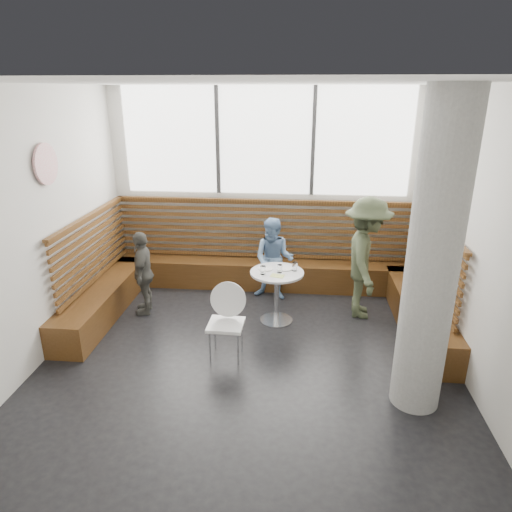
# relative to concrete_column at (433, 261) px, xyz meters

# --- Properties ---
(room) EXTENTS (5.00, 5.00, 3.20)m
(room) POSITION_rel_concrete_column_xyz_m (-1.85, 0.60, 0.00)
(room) COLOR silver
(room) RESTS_ON ground
(booth) EXTENTS (5.00, 2.50, 1.44)m
(booth) POSITION_rel_concrete_column_xyz_m (-1.85, 2.37, -1.19)
(booth) COLOR #452911
(booth) RESTS_ON ground
(concrete_column) EXTENTS (0.50, 0.50, 3.20)m
(concrete_column) POSITION_rel_concrete_column_xyz_m (0.00, 0.00, 0.00)
(concrete_column) COLOR gray
(concrete_column) RESTS_ON ground
(wall_art) EXTENTS (0.03, 0.50, 0.50)m
(wall_art) POSITION_rel_concrete_column_xyz_m (-4.31, 1.00, 0.70)
(wall_art) COLOR white
(wall_art) RESTS_ON room
(cafe_table) EXTENTS (0.75, 0.75, 0.77)m
(cafe_table) POSITION_rel_concrete_column_xyz_m (-1.56, 1.64, -1.05)
(cafe_table) COLOR silver
(cafe_table) RESTS_ON ground
(cafe_chair) EXTENTS (0.44, 0.43, 0.93)m
(cafe_chair) POSITION_rel_concrete_column_xyz_m (-2.12, 0.71, -1.06)
(cafe_chair) COLOR white
(cafe_chair) RESTS_ON ground
(adult_man) EXTENTS (0.72, 1.18, 1.76)m
(adult_man) POSITION_rel_concrete_column_xyz_m (-0.32, 1.98, -0.72)
(adult_man) COLOR #3F4930
(adult_man) RESTS_ON ground
(child_back) EXTENTS (0.72, 0.60, 1.30)m
(child_back) POSITION_rel_concrete_column_xyz_m (-1.65, 2.42, -0.95)
(child_back) COLOR #7094C2
(child_back) RESTS_ON ground
(child_left) EXTENTS (0.42, 0.77, 1.25)m
(child_left) POSITION_rel_concrete_column_xyz_m (-3.52, 1.76, -0.98)
(child_left) COLOR #4F4F48
(child_left) RESTS_ON ground
(plate_near) EXTENTS (0.21, 0.21, 0.01)m
(plate_near) POSITION_rel_concrete_column_xyz_m (-1.72, 1.71, -0.83)
(plate_near) COLOR white
(plate_near) RESTS_ON cafe_table
(plate_far) EXTENTS (0.20, 0.20, 0.01)m
(plate_far) POSITION_rel_concrete_column_xyz_m (-1.45, 1.74, -0.83)
(plate_far) COLOR white
(plate_far) RESTS_ON cafe_table
(glass_left) EXTENTS (0.07, 0.07, 0.12)m
(glass_left) POSITION_rel_concrete_column_xyz_m (-1.75, 1.53, -0.77)
(glass_left) COLOR white
(glass_left) RESTS_ON cafe_table
(glass_mid) EXTENTS (0.07, 0.07, 0.11)m
(glass_mid) POSITION_rel_concrete_column_xyz_m (-1.52, 1.61, -0.78)
(glass_mid) COLOR white
(glass_mid) RESTS_ON cafe_table
(glass_right) EXTENTS (0.08, 0.08, 0.12)m
(glass_right) POSITION_rel_concrete_column_xyz_m (-1.32, 1.69, -0.77)
(glass_right) COLOR white
(glass_right) RESTS_ON cafe_table
(menu_card) EXTENTS (0.21, 0.17, 0.00)m
(menu_card) POSITION_rel_concrete_column_xyz_m (-1.55, 1.48, -0.83)
(menu_card) COLOR #A5C64C
(menu_card) RESTS_ON cafe_table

